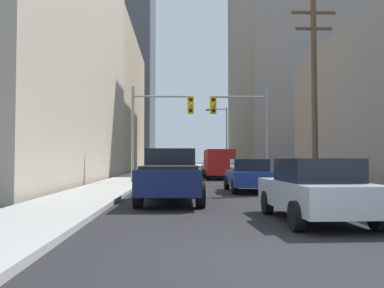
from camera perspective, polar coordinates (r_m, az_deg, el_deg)
name	(u,v)px	position (r m, az deg, el deg)	size (l,w,h in m)	color
ground_plane	(284,267)	(6.03, 12.86, -16.50)	(400.00, 400.00, 0.00)	black
sidewalk_left	(151,170)	(55.77, -5.80, -3.67)	(2.78, 160.00, 0.15)	#9E9E99
sidewalk_right	(223,170)	(56.04, 4.41, -3.67)	(2.78, 160.00, 0.15)	#9E9E99
pickup_truck_navy	(170,175)	(14.46, -3.06, -4.44)	(2.20, 5.44, 1.90)	#141E4C
cargo_van_red	(219,162)	(31.52, 3.75, -2.60)	(2.16, 5.24, 2.26)	maroon
sedan_silver	(315,190)	(10.28, 16.96, -6.15)	(1.95, 4.25, 1.52)	#B7BABF
sedan_blue	(249,175)	(19.12, 7.98, -4.37)	(1.95, 4.25, 1.52)	navy
sedan_green	(213,168)	(36.94, 2.99, -3.34)	(1.95, 4.26, 1.52)	#195938
traffic_signal_near_left	(159,118)	(25.06, -4.61, 3.63)	(3.83, 0.44, 6.00)	gray
traffic_signal_near_right	(243,119)	(25.38, 7.14, 3.55)	(3.68, 0.44, 6.00)	gray
utility_pole_right	(314,89)	(20.88, 16.81, 7.38)	(2.20, 0.28, 9.34)	brown
street_lamp_right	(223,133)	(46.57, 4.40, 1.55)	(2.52, 0.32, 7.50)	gray
building_left_mid_office	(85,104)	(57.82, -14.87, 5.44)	(14.11, 28.41, 18.26)	tan
building_left_far_tower	(104,19)	(102.05, -12.27, 16.80)	(23.17, 22.60, 69.37)	#4C515B
building_right_mid_block	(303,53)	(61.36, 15.30, 12.18)	(18.46, 23.20, 33.35)	gray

